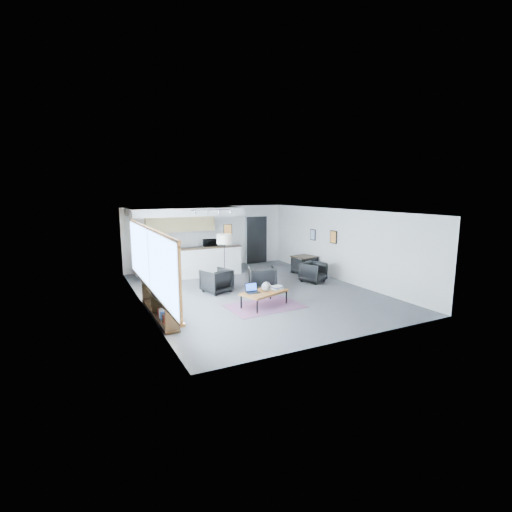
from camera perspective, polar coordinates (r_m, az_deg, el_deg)
name	(u,v)px	position (r m, az deg, el deg)	size (l,w,h in m)	color
room	(254,252)	(11.85, -0.26, 0.61)	(7.02, 9.02, 2.62)	#48484B
window	(149,261)	(9.89, -16.11, -0.73)	(0.10, 5.95, 1.66)	#8CBFFF
console	(159,304)	(10.04, -14.71, -7.15)	(0.35, 3.00, 0.80)	#2F1F10
kitchenette	(185,239)	(14.85, -10.84, 2.63)	(4.20, 1.96, 2.60)	white
doorway	(256,239)	(16.81, 0.06, 2.60)	(1.10, 0.12, 2.15)	black
track_light	(212,211)	(13.50, -6.72, 6.93)	(1.60, 0.07, 0.15)	silver
wall_art_lower	(333,237)	(14.01, 11.82, 2.88)	(0.03, 0.38, 0.48)	black
wall_art_upper	(313,235)	(15.04, 8.74, 3.25)	(0.03, 0.34, 0.44)	black
kilim_rug	(264,306)	(10.61, 1.28, -7.69)	(2.13, 1.50, 0.01)	#573048
coffee_table	(264,292)	(10.50, 1.29, -5.63)	(1.49, 1.12, 0.43)	brown
laptop	(252,290)	(10.39, -0.61, -5.20)	(0.36, 0.30, 0.25)	black
ceramic_pot	(266,287)	(10.47, 1.60, -4.73)	(0.27, 0.27, 0.27)	gray
book_stack	(277,287)	(10.74, 3.24, -4.85)	(0.36, 0.31, 0.10)	silver
coaster	(272,292)	(10.38, 2.44, -5.62)	(0.13, 0.13, 0.01)	#E5590C
armchair_left	(216,280)	(12.01, -6.12, -3.62)	(0.81, 0.76, 0.83)	black
armchair_right	(262,277)	(12.19, 0.98, -3.27)	(0.84, 0.79, 0.87)	black
floor_lamp	(224,241)	(12.75, -4.92, 2.34)	(0.54, 0.54, 1.78)	black
dining_table	(304,258)	(14.76, 7.46, -0.26)	(0.96, 0.96, 0.69)	#2F1F10
dining_chair_near	(313,273)	(13.47, 8.83, -2.57)	(0.65, 0.60, 0.66)	black
dining_chair_far	(303,266)	(14.76, 7.27, -1.51)	(0.61, 0.57, 0.63)	black
microwave	(210,242)	(15.66, -7.07, 2.13)	(0.55, 0.30, 0.37)	black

